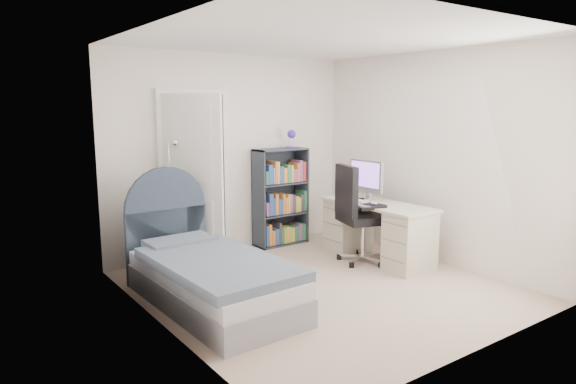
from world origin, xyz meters
TOP-DOWN VIEW (x-y plane):
  - room_shell at (0.00, 0.00)m, footprint 3.50×3.70m
  - door at (-0.68, 1.55)m, footprint 0.92×0.72m
  - bed at (-1.14, 0.29)m, footprint 1.00×2.02m
  - nightstand at (-1.11, 1.46)m, footprint 0.40×0.40m
  - floor_lamp at (-0.92, 1.58)m, footprint 0.21×0.21m
  - bookcase at (0.65, 1.62)m, footprint 0.73×0.31m
  - desk at (1.16, 0.34)m, footprint 0.58×1.45m
  - office_chair at (0.88, 0.41)m, footprint 0.65×0.67m

SIDE VIEW (x-z plane):
  - bed at x=-1.14m, z-range -0.34..0.89m
  - desk at x=1.16m, z-range -0.21..0.99m
  - nightstand at x=-1.11m, z-range 0.09..0.69m
  - bookcase at x=0.65m, z-range -0.17..1.37m
  - floor_lamp at x=-0.92m, z-range -0.14..1.35m
  - office_chair at x=0.88m, z-range 0.06..1.24m
  - door at x=-0.68m, z-range 0.00..2.06m
  - room_shell at x=0.00m, z-range -0.05..2.55m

